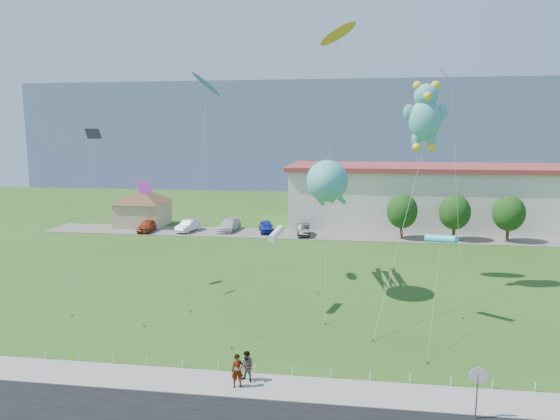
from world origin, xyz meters
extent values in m
plane|color=#285016|center=(0.00, 0.00, 0.00)|extent=(160.00, 160.00, 0.00)
cube|color=gray|center=(0.00, -2.75, 0.05)|extent=(80.00, 2.50, 0.10)
cube|color=#59544C|center=(0.00, 35.00, 0.03)|extent=(70.00, 6.00, 0.06)
cube|color=slate|center=(0.00, 120.00, 12.50)|extent=(160.00, 50.00, 25.00)
cube|color=tan|center=(-24.00, 38.00, 1.60)|extent=(6.00, 6.00, 3.20)
pyramid|color=brown|center=(-24.00, 38.00, 4.10)|extent=(9.20, 9.20, 1.80)
cube|color=beige|center=(26.00, 44.00, 3.80)|extent=(60.00, 14.00, 7.60)
cube|color=maroon|center=(26.00, 44.00, 7.90)|extent=(61.00, 15.00, 0.60)
cylinder|color=slate|center=(9.50, -4.20, 1.10)|extent=(0.07, 0.07, 2.20)
cylinder|color=red|center=(9.50, -4.20, 2.10)|extent=(0.76, 0.04, 0.76)
cylinder|color=white|center=(9.50, -4.22, 2.10)|extent=(0.80, 0.02, 0.80)
cylinder|color=white|center=(-13.00, -1.30, 0.25)|extent=(0.05, 0.05, 0.50)
cylinder|color=white|center=(-11.00, -1.30, 0.25)|extent=(0.05, 0.05, 0.50)
cylinder|color=white|center=(-9.00, -1.30, 0.25)|extent=(0.05, 0.05, 0.50)
cylinder|color=white|center=(-7.00, -1.30, 0.25)|extent=(0.05, 0.05, 0.50)
cylinder|color=white|center=(-5.00, -1.30, 0.25)|extent=(0.05, 0.05, 0.50)
cylinder|color=white|center=(-3.00, -1.30, 0.25)|extent=(0.05, 0.05, 0.50)
cylinder|color=white|center=(-1.00, -1.30, 0.25)|extent=(0.05, 0.05, 0.50)
cylinder|color=white|center=(1.00, -1.30, 0.25)|extent=(0.05, 0.05, 0.50)
cylinder|color=white|center=(3.00, -1.30, 0.25)|extent=(0.05, 0.05, 0.50)
cylinder|color=white|center=(5.00, -1.30, 0.25)|extent=(0.05, 0.05, 0.50)
cylinder|color=white|center=(7.00, -1.30, 0.25)|extent=(0.05, 0.05, 0.50)
cylinder|color=white|center=(9.00, -1.30, 0.25)|extent=(0.05, 0.05, 0.50)
cylinder|color=white|center=(11.00, -1.30, 0.25)|extent=(0.05, 0.05, 0.50)
cylinder|color=white|center=(13.00, -1.30, 0.25)|extent=(0.05, 0.05, 0.50)
cylinder|color=#3F2B19|center=(10.00, 34.00, 1.10)|extent=(0.36, 0.36, 2.20)
ellipsoid|color=#14380F|center=(10.00, 34.00, 3.40)|extent=(3.60, 3.60, 4.14)
cylinder|color=#3F2B19|center=(16.00, 34.00, 1.10)|extent=(0.36, 0.36, 2.20)
ellipsoid|color=#14380F|center=(16.00, 34.00, 3.40)|extent=(3.60, 3.60, 4.14)
cylinder|color=#3F2B19|center=(22.00, 34.00, 1.10)|extent=(0.36, 0.36, 2.20)
ellipsoid|color=#14380F|center=(22.00, 34.00, 3.40)|extent=(3.60, 3.60, 4.14)
imported|color=gray|center=(-1.56, -3.03, 0.95)|extent=(0.71, 0.56, 1.70)
imported|color=gray|center=(-1.20, -2.42, 0.90)|extent=(0.94, 0.84, 1.59)
imported|color=maroon|center=(-21.77, 34.09, 0.79)|extent=(2.03, 4.42, 1.47)
imported|color=silver|center=(-16.58, 34.82, 0.78)|extent=(2.49, 4.61, 1.44)
imported|color=silver|center=(-11.51, 35.94, 0.80)|extent=(2.54, 5.27, 1.48)
imported|color=navy|center=(-6.59, 35.61, 0.79)|extent=(2.70, 4.56, 1.45)
imported|color=black|center=(-1.78, 34.35, 0.76)|extent=(2.05, 4.42, 1.40)
ellipsoid|color=#45ABAB|center=(2.08, 11.80, 9.02)|extent=(3.15, 4.09, 3.15)
sphere|color=white|center=(1.52, 10.56, 9.36)|extent=(0.49, 0.49, 0.49)
sphere|color=white|center=(2.64, 10.56, 9.36)|extent=(0.49, 0.49, 0.49)
cylinder|color=slate|center=(2.34, 5.93, 0.08)|extent=(0.10, 0.10, 0.16)
cylinder|color=gray|center=(2.21, 8.36, 4.19)|extent=(0.28, 4.89, 8.07)
ellipsoid|color=#45ABAB|center=(9.47, 15.06, 13.59)|extent=(2.51, 2.14, 3.14)
sphere|color=#45ABAB|center=(9.47, 15.06, 15.43)|extent=(1.84, 1.84, 1.84)
sphere|color=yellow|center=(8.79, 15.06, 16.20)|extent=(0.68, 0.68, 0.68)
sphere|color=yellow|center=(10.15, 15.06, 16.20)|extent=(0.68, 0.68, 0.68)
sphere|color=yellow|center=(9.47, 14.29, 15.33)|extent=(0.68, 0.68, 0.68)
ellipsoid|color=#45ABAB|center=(8.21, 15.06, 14.17)|extent=(0.87, 0.62, 1.22)
ellipsoid|color=#45ABAB|center=(10.73, 15.06, 14.17)|extent=(0.87, 0.62, 1.22)
ellipsoid|color=#45ABAB|center=(8.89, 15.06, 12.14)|extent=(0.77, 0.68, 1.26)
ellipsoid|color=#45ABAB|center=(10.05, 15.06, 12.14)|extent=(0.77, 0.68, 1.26)
sphere|color=yellow|center=(8.89, 14.86, 11.47)|extent=(0.68, 0.68, 0.68)
sphere|color=yellow|center=(10.05, 14.86, 11.47)|extent=(0.68, 0.68, 0.68)
cylinder|color=slate|center=(5.34, 3.66, 0.08)|extent=(0.10, 0.10, 0.16)
cylinder|color=gray|center=(7.41, 9.36, 5.72)|extent=(4.15, 11.43, 11.13)
cylinder|color=#33CAE8|center=(9.87, 8.05, 5.59)|extent=(0.50, 2.25, 0.87)
cylinder|color=slate|center=(8.20, 1.05, 0.08)|extent=(0.10, 0.10, 0.16)
cylinder|color=gray|center=(9.03, 4.55, 2.78)|extent=(1.70, 7.02, 5.25)
cylinder|color=white|center=(-1.27, 8.14, 5.63)|extent=(0.50, 2.25, 0.87)
cylinder|color=slate|center=(-2.94, 1.39, 0.08)|extent=(0.10, 0.10, 0.16)
cylinder|color=gray|center=(-2.10, 4.77, 2.80)|extent=(1.69, 6.76, 5.29)
cone|color=purple|center=(11.68, 16.79, 16.64)|extent=(1.80, 1.33, 1.33)
cylinder|color=slate|center=(11.60, 8.30, 0.08)|extent=(0.10, 0.10, 0.16)
cylinder|color=gray|center=(11.64, 12.54, 8.30)|extent=(0.10, 8.52, 16.29)
cone|color=blue|center=(-7.91, 14.62, 16.50)|extent=(1.80, 1.33, 1.33)
cylinder|color=slate|center=(-7.20, 6.89, 0.08)|extent=(0.10, 0.10, 0.16)
cylinder|color=gray|center=(-7.55, 10.75, 8.23)|extent=(0.74, 7.75, 16.15)
cube|color=black|center=(-16.46, 11.83, 12.52)|extent=(1.29, 1.29, 0.86)
cylinder|color=slate|center=(-15.17, 5.07, 0.08)|extent=(0.10, 0.10, 0.16)
cylinder|color=gray|center=(-15.81, 8.45, 6.24)|extent=(1.32, 6.79, 12.17)
cube|color=#FD38BE|center=(-11.75, 10.27, 8.51)|extent=(1.29, 1.29, 0.86)
cylinder|color=slate|center=(-9.46, 3.98, 0.08)|extent=(0.10, 0.10, 0.16)
cylinder|color=gray|center=(-10.61, 7.12, 4.23)|extent=(2.32, 6.32, 8.16)
cone|color=gold|center=(2.57, 16.13, 20.44)|extent=(1.80, 1.33, 1.33)
cylinder|color=slate|center=(1.44, 12.30, 0.08)|extent=(0.10, 0.10, 0.16)
cylinder|color=gray|center=(2.00, 14.22, 10.20)|extent=(1.16, 3.86, 20.08)
camera|label=1|loc=(3.72, -25.66, 12.64)|focal=32.00mm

